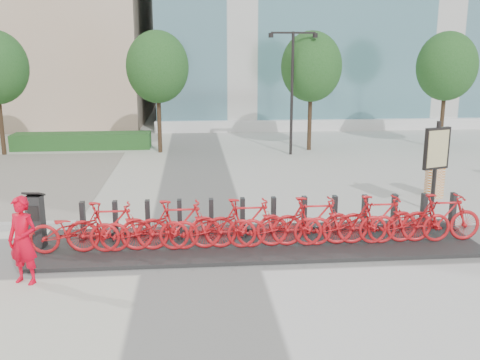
{
  "coord_description": "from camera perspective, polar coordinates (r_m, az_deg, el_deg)",
  "views": [
    {
      "loc": [
        -0.12,
        -10.87,
        4.15
      ],
      "look_at": [
        1.0,
        1.5,
        1.2
      ],
      "focal_mm": 40.0,
      "sensor_mm": 36.0,
      "label": 1
    }
  ],
  "objects": [
    {
      "name": "dock_rail_posts",
      "position": [
        12.34,
        3.64,
        -3.85
      ],
      "size": [
        8.74,
        0.5,
        0.85
      ],
      "primitive_type": null,
      "color": "#262627",
      "rests_on": "dock_pad"
    },
    {
      "name": "tree_3",
      "position": [
        25.44,
        21.18,
        11.23
      ],
      "size": [
        2.6,
        2.6,
        5.1
      ],
      "color": "#342115",
      "rests_on": "ground"
    },
    {
      "name": "bike_1",
      "position": [
        11.52,
        -13.76,
        -4.87
      ],
      "size": [
        1.81,
        0.51,
        1.09
      ],
      "primitive_type": "imported",
      "rotation": [
        0.0,
        0.0,
        1.57
      ],
      "color": "red",
      "rests_on": "dock_pad"
    },
    {
      "name": "bike_8",
      "position": [
        11.86,
        11.17,
        -4.47
      ],
      "size": [
        1.87,
        0.65,
        0.98
      ],
      "primitive_type": "imported",
      "rotation": [
        0.0,
        0.0,
        1.57
      ],
      "color": "red",
      "rests_on": "dock_pad"
    },
    {
      "name": "kiosk",
      "position": [
        12.24,
        -20.94,
        -4.02
      ],
      "size": [
        0.42,
        0.37,
        1.25
      ],
      "rotation": [
        0.0,
        0.0,
        -0.12
      ],
      "color": "#262627",
      "rests_on": "dock_pad"
    },
    {
      "name": "bike_0",
      "position": [
        11.67,
        -17.25,
        -5.14
      ],
      "size": [
        1.87,
        0.65,
        0.98
      ],
      "primitive_type": "imported",
      "rotation": [
        0.0,
        0.0,
        1.57
      ],
      "color": "red",
      "rests_on": "dock_pad"
    },
    {
      "name": "ground",
      "position": [
        11.64,
        -4.28,
        -7.57
      ],
      "size": [
        120.0,
        120.0,
        0.0
      ],
      "primitive_type": "plane",
      "color": "#B6B6B6"
    },
    {
      "name": "bike_3",
      "position": [
        11.39,
        -6.55,
        -4.77
      ],
      "size": [
        1.81,
        0.51,
        1.09
      ],
      "primitive_type": "imported",
      "rotation": [
        0.0,
        0.0,
        1.57
      ],
      "color": "red",
      "rests_on": "dock_pad"
    },
    {
      "name": "streetlamp",
      "position": [
        22.28,
        5.59,
        10.69
      ],
      "size": [
        2.0,
        0.2,
        5.0
      ],
      "color": "black",
      "rests_on": "ground"
    },
    {
      "name": "bike_2",
      "position": [
        11.45,
        -10.16,
        -5.09
      ],
      "size": [
        1.87,
        0.65,
        0.98
      ],
      "primitive_type": "imported",
      "rotation": [
        0.0,
        0.0,
        1.57
      ],
      "color": "red",
      "rests_on": "dock_pad"
    },
    {
      "name": "construction_barrel",
      "position": [
        16.79,
        20.06,
        0.13
      ],
      "size": [
        0.65,
        0.65,
        1.09
      ],
      "primitive_type": "cylinder",
      "rotation": [
        0.0,
        0.0,
        -0.17
      ],
      "color": "#D56400",
      "rests_on": "ground"
    },
    {
      "name": "worker_red",
      "position": [
        10.58,
        -22.15,
        -5.98
      ],
      "size": [
        0.71,
        0.6,
        1.65
      ],
      "primitive_type": "imported",
      "rotation": [
        0.0,
        0.0,
        -0.4
      ],
      "color": "red",
      "rests_on": "ground"
    },
    {
      "name": "tree_1",
      "position": [
        22.92,
        -8.8,
        11.81
      ],
      "size": [
        2.6,
        2.6,
        5.1
      ],
      "color": "#342115",
      "rests_on": "ground"
    },
    {
      "name": "bike_10",
      "position": [
        12.34,
        17.62,
        -4.16
      ],
      "size": [
        1.87,
        0.65,
        0.98
      ],
      "primitive_type": "imported",
      "rotation": [
        0.0,
        0.0,
        1.57
      ],
      "color": "red",
      "rests_on": "dock_pad"
    },
    {
      "name": "bike_7",
      "position": [
        11.67,
        7.77,
        -4.36
      ],
      "size": [
        1.81,
        0.51,
        1.09
      ],
      "primitive_type": "imported",
      "rotation": [
        0.0,
        0.0,
        1.57
      ],
      "color": "red",
      "rests_on": "dock_pad"
    },
    {
      "name": "bike_6",
      "position": [
        11.55,
        4.27,
        -4.74
      ],
      "size": [
        1.87,
        0.65,
        0.98
      ],
      "primitive_type": "imported",
      "rotation": [
        0.0,
        0.0,
        1.57
      ],
      "color": "red",
      "rests_on": "dock_pad"
    },
    {
      "name": "bike_4",
      "position": [
        11.41,
        -2.91,
        -4.95
      ],
      "size": [
        1.87,
        0.65,
        0.98
      ],
      "primitive_type": "imported",
      "rotation": [
        0.0,
        0.0,
        1.57
      ],
      "color": "red",
      "rests_on": "dock_pad"
    },
    {
      "name": "dock_pad",
      "position": [
        11.99,
        1.96,
        -6.7
      ],
      "size": [
        9.6,
        2.4,
        0.08
      ],
      "primitive_type": "cube",
      "color": "#262626",
      "rests_on": "ground"
    },
    {
      "name": "hedge_b",
      "position": [
        24.85,
        -16.47,
        4.02
      ],
      "size": [
        6.0,
        1.2,
        0.7
      ],
      "primitive_type": "cube",
      "color": "#194419",
      "rests_on": "ground"
    },
    {
      "name": "bike_11",
      "position": [
        12.61,
        20.66,
        -3.76
      ],
      "size": [
        1.81,
        0.51,
        1.09
      ],
      "primitive_type": "imported",
      "rotation": [
        0.0,
        0.0,
        1.57
      ],
      "color": "red",
      "rests_on": "dock_pad"
    },
    {
      "name": "bike_5",
      "position": [
        11.44,
        0.7,
        -4.6
      ],
      "size": [
        1.81,
        0.51,
        1.09
      ],
      "primitive_type": "imported",
      "rotation": [
        0.0,
        0.0,
        1.57
      ],
      "color": "red",
      "rests_on": "dock_pad"
    },
    {
      "name": "tree_2",
      "position": [
        23.44,
        7.61,
        11.88
      ],
      "size": [
        2.6,
        2.6,
        5.1
      ],
      "color": "#342115",
      "rests_on": "ground"
    },
    {
      "name": "map_sign",
      "position": [
        14.99,
        20.23,
        2.78
      ],
      "size": [
        0.79,
        0.38,
        2.44
      ],
      "rotation": [
        0.0,
        0.0,
        0.35
      ],
      "color": "black",
      "rests_on": "ground"
    },
    {
      "name": "bike_9",
      "position": [
        12.06,
        14.47,
        -4.08
      ],
      "size": [
        1.81,
        0.51,
        1.09
      ],
      "primitive_type": "imported",
      "rotation": [
        0.0,
        0.0,
        1.57
      ],
      "color": "red",
      "rests_on": "dock_pad"
    }
  ]
}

